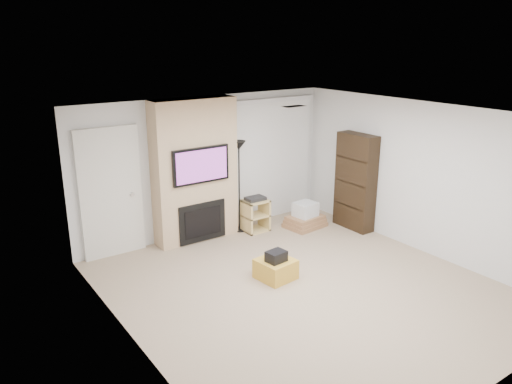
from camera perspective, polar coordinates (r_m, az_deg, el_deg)
floor at (r=7.37m, az=5.45°, el=-10.87°), size 5.00×5.50×0.00m
ceiling at (r=6.58m, az=6.08°, el=8.71°), size 5.00×5.50×0.00m
wall_back at (r=9.04m, az=-5.65°, el=3.00°), size 5.00×0.00×2.50m
wall_front at (r=5.28m, az=25.80°, el=-9.48°), size 5.00×0.00×2.50m
wall_left at (r=5.67m, az=-13.97°, el=-6.33°), size 0.00×5.50×2.50m
wall_right at (r=8.65m, az=18.45°, el=1.52°), size 0.00×5.50×2.50m
hvac_vent at (r=7.44m, az=4.36°, el=9.73°), size 0.35×0.18×0.01m
ottoman at (r=7.56m, az=2.26°, el=-8.78°), size 0.56×0.56×0.30m
black_bag at (r=7.41m, az=2.32°, el=-7.35°), size 0.30×0.25×0.16m
fireplace_wall at (r=8.71m, az=-6.97°, el=2.30°), size 1.50×0.47×2.50m
entry_door at (r=8.37m, az=-16.26°, el=-0.20°), size 1.02×0.11×2.14m
vertical_blinds at (r=9.74m, az=1.70°, el=4.26°), size 1.98×0.10×2.37m
floor_lamp at (r=8.99m, az=-1.97°, el=3.59°), size 0.25×0.25×1.70m
av_stand at (r=9.26m, az=-0.07°, el=-2.42°), size 0.45×0.38×0.66m
box_stack at (r=9.54m, az=5.64°, el=-2.94°), size 0.78×0.62×0.48m
bookshelf at (r=9.44m, az=11.31°, el=1.15°), size 0.30×0.80×1.80m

